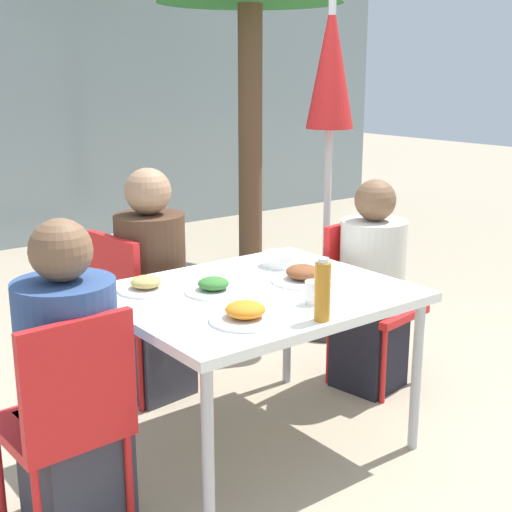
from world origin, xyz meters
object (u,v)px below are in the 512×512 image
person_far (152,291)px  closed_umbrella (330,96)px  chair_right (364,291)px  person_right (371,292)px  chair_left (68,411)px  drinking_cup (314,292)px  salad_bowl (282,259)px  chair_far (133,303)px  bottle (322,291)px  person_left (71,388)px

person_far → closed_umbrella: closed_umbrella is taller
chair_right → person_right: person_right is taller
chair_left → person_right: bearing=5.9°
drinking_cup → salad_bowl: bearing=62.7°
chair_far → closed_umbrella: size_ratio=0.42×
bottle → person_left: bearing=153.8°
chair_left → person_left: (0.05, 0.08, 0.04)m
chair_right → bottle: size_ratio=3.57×
chair_right → person_right: size_ratio=0.78×
person_right → salad_bowl: size_ratio=5.80×
chair_far → bottle: bearing=0.1°
chair_right → bottle: bearing=26.7°
closed_umbrella → salad_bowl: size_ratio=10.76×
person_left → drinking_cup: size_ratio=12.29×
person_right → person_far: person_far is taller
salad_bowl → drinking_cup: bearing=-117.3°
chair_right → closed_umbrella: closed_umbrella is taller
person_far → closed_umbrella: bearing=88.1°
person_right → person_far: size_ratio=0.94×
person_left → chair_right: size_ratio=1.34×
closed_umbrella → drinking_cup: closed_umbrella is taller
person_left → drinking_cup: bearing=-16.9°
person_left → chair_right: bearing=6.2°
person_left → drinking_cup: 0.99m
chair_left → chair_far: 1.16m
person_left → person_right: person_left is taller
chair_right → salad_bowl: (-0.55, 0.01, 0.26)m
person_right → closed_umbrella: 1.24m
bottle → salad_bowl: 0.77m
chair_left → closed_umbrella: size_ratio=0.42×
person_right → person_far: 1.12m
person_far → bottle: 1.22m
person_right → bottle: size_ratio=4.60×
chair_far → person_far: bearing=58.1°
person_left → bottle: size_ratio=4.80×
chair_right → chair_left: bearing=1.7°
person_right → salad_bowl: 0.58m
person_left → bottle: person_left is taller
bottle → salad_bowl: (0.37, 0.67, -0.08)m
person_far → bottle: bearing=-3.8°
chair_right → person_far: 1.10m
person_far → salad_bowl: size_ratio=6.17×
person_left → salad_bowl: (1.19, 0.27, 0.22)m
chair_right → closed_umbrella: (0.31, 0.62, 0.98)m
person_left → drinking_cup: person_left is taller
closed_umbrella → drinking_cup: bearing=-135.0°
salad_bowl → chair_left: bearing=-164.2°
chair_left → person_right: size_ratio=0.78×
chair_far → drinking_cup: size_ratio=9.14×
drinking_cup → salad_bowl: drinking_cup is taller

